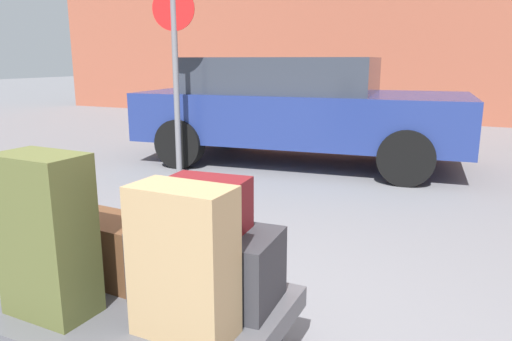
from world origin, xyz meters
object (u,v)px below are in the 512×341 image
object	(u,v)px
parked_car	(297,107)
suitcase_tan_front_right	(184,262)
no_parking_sign	(175,61)
suitcase_olive_front_left	(47,236)
duffel_bag_maroon_topmost_pile	(206,205)
luggage_cart	(145,317)
duffel_bag_charcoal_center	(207,264)
duffel_bag_brown_stacked_top	(116,249)

from	to	relation	value
parked_car	suitcase_tan_front_right	bearing A→B (deg)	-75.35
no_parking_sign	suitcase_olive_front_left	bearing A→B (deg)	-64.27
parked_car	no_parking_sign	distance (m)	1.80
suitcase_tan_front_right	duffel_bag_maroon_topmost_pile	distance (m)	0.33
suitcase_tan_front_right	parked_car	xyz separation A→B (m)	(-1.25, 4.77, 0.12)
luggage_cart	no_parking_sign	size ratio (longest dim) A/B	0.55
suitcase_tan_front_right	parked_car	size ratio (longest dim) A/B	0.13
luggage_cart	parked_car	world-z (taller)	parked_car
suitcase_olive_front_left	duffel_bag_maroon_topmost_pile	xyz separation A→B (m)	(0.53, 0.39, 0.09)
no_parking_sign	duffel_bag_charcoal_center	bearing A→B (deg)	-54.64
luggage_cart	no_parking_sign	world-z (taller)	no_parking_sign
suitcase_tan_front_right	duffel_bag_brown_stacked_top	xyz separation A→B (m)	(-0.57, 0.27, -0.15)
duffel_bag_brown_stacked_top	parked_car	xyz separation A→B (m)	(-0.68, 4.50, 0.27)
suitcase_tan_front_right	duffel_bag_maroon_topmost_pile	size ratio (longest dim) A/B	1.70
suitcase_olive_front_left	suitcase_tan_front_right	bearing A→B (deg)	11.03
duffel_bag_brown_stacked_top	no_parking_sign	world-z (taller)	no_parking_sign
duffel_bag_charcoal_center	duffel_bag_maroon_topmost_pile	xyz separation A→B (m)	(0.00, -0.00, 0.28)
luggage_cart	no_parking_sign	bearing A→B (deg)	121.19
duffel_bag_charcoal_center	parked_car	size ratio (longest dim) A/B	0.14
duffel_bag_maroon_topmost_pile	duffel_bag_brown_stacked_top	bearing A→B (deg)	178.97
duffel_bag_charcoal_center	duffel_bag_brown_stacked_top	size ratio (longest dim) A/B	1.19
duffel_bag_charcoal_center	suitcase_olive_front_left	bearing A→B (deg)	-147.08
duffel_bag_maroon_topmost_pile	no_parking_sign	distance (m)	3.93
duffel_bag_charcoal_center	parked_car	world-z (taller)	parked_car
duffel_bag_maroon_topmost_pile	duffel_bag_charcoal_center	bearing A→B (deg)	112.87
duffel_bag_maroon_topmost_pile	no_parking_sign	size ratio (longest dim) A/B	0.16
parked_car	no_parking_sign	size ratio (longest dim) A/B	2.01
duffel_bag_charcoal_center	duffel_bag_brown_stacked_top	bearing A→B (deg)	179.67
duffel_bag_brown_stacked_top	suitcase_olive_front_left	bearing A→B (deg)	-91.51
duffel_bag_maroon_topmost_pile	luggage_cart	bearing A→B (deg)	-147.87
duffel_bag_charcoal_center	no_parking_sign	size ratio (longest dim) A/B	0.29
luggage_cart	duffel_bag_maroon_topmost_pile	world-z (taller)	duffel_bag_maroon_topmost_pile
luggage_cart	duffel_bag_brown_stacked_top	size ratio (longest dim) A/B	2.28
duffel_bag_charcoal_center	luggage_cart	bearing A→B (deg)	-147.16
suitcase_tan_front_right	duffel_bag_maroon_topmost_pile	bearing A→B (deg)	104.72
no_parking_sign	duffel_bag_brown_stacked_top	bearing A→B (deg)	-61.26
duffel_bag_brown_stacked_top	duffel_bag_maroon_topmost_pile	distance (m)	0.57
duffel_bag_charcoal_center	no_parking_sign	world-z (taller)	no_parking_sign
luggage_cart	suitcase_tan_front_right	world-z (taller)	suitcase_tan_front_right
luggage_cart	suitcase_olive_front_left	bearing A→B (deg)	-144.03
duffel_bag_brown_stacked_top	luggage_cart	bearing A→B (deg)	-23.79
luggage_cart	duffel_bag_maroon_topmost_pile	xyz separation A→B (m)	(0.23, 0.17, 0.51)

